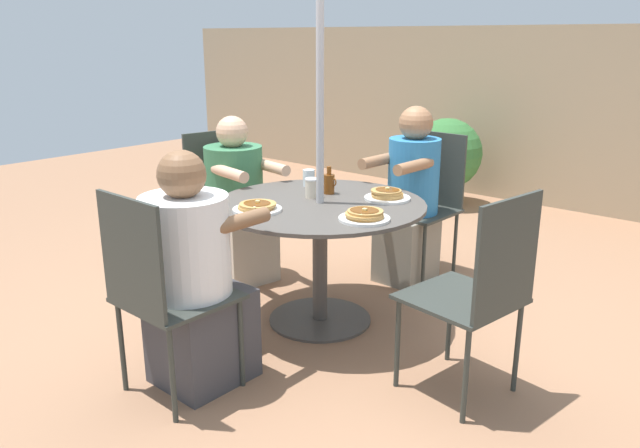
# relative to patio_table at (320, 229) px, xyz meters

# --- Properties ---
(ground_plane) EXTENTS (12.00, 12.00, 0.00)m
(ground_plane) POSITION_rel_patio_table_xyz_m (0.00, 0.00, -0.55)
(ground_plane) COLOR #9E7051
(back_fence) EXTENTS (10.00, 0.06, 1.67)m
(back_fence) POSITION_rel_patio_table_xyz_m (0.00, 3.35, 0.28)
(back_fence) COLOR tan
(back_fence) RESTS_ON ground
(patio_table) EXTENTS (1.16, 1.16, 0.70)m
(patio_table) POSITION_rel_patio_table_xyz_m (0.00, 0.00, 0.00)
(patio_table) COLOR #4C4742
(patio_table) RESTS_ON ground
(umbrella_pole) EXTENTS (0.04, 0.04, 2.02)m
(umbrella_pole) POSITION_rel_patio_table_xyz_m (0.00, 0.00, 0.46)
(umbrella_pole) COLOR #ADADB2
(umbrella_pole) RESTS_ON ground
(patio_chair_north) EXTENTS (0.51, 0.51, 0.96)m
(patio_chair_north) POSITION_rel_patio_table_xyz_m (1.05, -0.16, -0.01)
(patio_chair_north) COLOR #333833
(patio_chair_north) RESTS_ON ground
(patio_chair_east) EXTENTS (0.46, 0.46, 0.96)m
(patio_chair_east) POSITION_rel_patio_table_xyz_m (0.03, 1.06, -0.01)
(patio_chair_east) COLOR #333833
(patio_chair_east) RESTS_ON ground
(diner_east) EXTENTS (0.35, 0.54, 1.15)m
(diner_east) POSITION_rel_patio_table_xyz_m (0.03, 0.87, -0.02)
(diner_east) COLOR gray
(diner_east) RESTS_ON ground
(patio_chair_south) EXTENTS (0.52, 0.52, 0.96)m
(patio_chair_south) POSITION_rel_patio_table_xyz_m (-1.04, 0.19, -0.01)
(patio_chair_south) COLOR #333833
(patio_chair_south) RESTS_ON ground
(diner_south) EXTENTS (0.59, 0.46, 1.09)m
(diner_south) POSITION_rel_patio_table_xyz_m (-0.85, 0.16, -0.06)
(diner_south) COLOR beige
(diner_south) RESTS_ON ground
(patio_chair_west) EXTENTS (0.45, 0.45, 0.96)m
(patio_chair_west) POSITION_rel_patio_table_xyz_m (-0.01, -1.06, -0.01)
(patio_chair_west) COLOR #333833
(patio_chair_west) RESTS_ON ground
(diner_west) EXTENTS (0.39, 0.54, 1.11)m
(diner_west) POSITION_rel_patio_table_xyz_m (-0.01, -0.87, -0.06)
(diner_west) COLOR #3D3D42
(diner_west) RESTS_ON ground
(pancake_plate_a) EXTENTS (0.26, 0.26, 0.06)m
(pancake_plate_a) POSITION_rel_patio_table_xyz_m (0.39, -0.12, 0.17)
(pancake_plate_a) COLOR white
(pancake_plate_a) RESTS_ON patio_table
(pancake_plate_b) EXTENTS (0.26, 0.26, 0.07)m
(pancake_plate_b) POSITION_rel_patio_table_xyz_m (0.24, 0.29, 0.17)
(pancake_plate_b) COLOR white
(pancake_plate_b) RESTS_ON patio_table
(pancake_plate_c) EXTENTS (0.26, 0.26, 0.05)m
(pancake_plate_c) POSITION_rel_patio_table_xyz_m (-0.14, -0.34, 0.17)
(pancake_plate_c) COLOR white
(pancake_plate_c) RESTS_ON patio_table
(syrup_bottle) EXTENTS (0.09, 0.06, 0.16)m
(syrup_bottle) POSITION_rel_patio_table_xyz_m (-0.09, 0.19, 0.21)
(syrup_bottle) COLOR brown
(syrup_bottle) RESTS_ON patio_table
(coffee_cup) EXTENTS (0.08, 0.08, 0.11)m
(coffee_cup) POSITION_rel_patio_table_xyz_m (-0.11, 0.06, 0.21)
(coffee_cup) COLOR beige
(coffee_cup) RESTS_ON patio_table
(drinking_glass_a) EXTENTS (0.07, 0.07, 0.10)m
(drinking_glass_a) POSITION_rel_patio_table_xyz_m (-0.31, 0.25, 0.20)
(drinking_glass_a) COLOR silver
(drinking_glass_a) RESTS_ON patio_table
(potted_shrub) EXTENTS (0.67, 0.67, 0.83)m
(potted_shrub) POSITION_rel_patio_table_xyz_m (-0.77, 2.76, -0.07)
(potted_shrub) COLOR #3D3D3F
(potted_shrub) RESTS_ON ground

